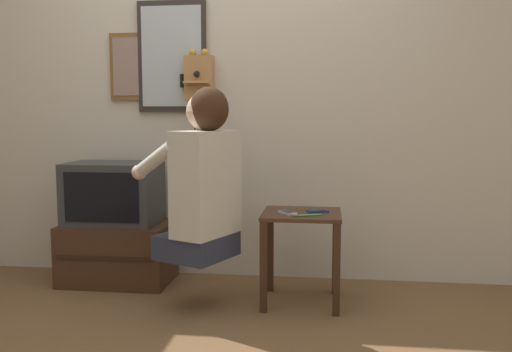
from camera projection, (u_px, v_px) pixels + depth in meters
ground_plane at (192, 332)px, 2.82m from camera, size 14.00×14.00×0.00m
wall_back at (228, 93)px, 3.73m from camera, size 6.80×0.05×2.55m
side_table at (302, 234)px, 3.23m from camera, size 0.46×0.44×0.55m
person at (203, 179)px, 3.08m from camera, size 0.62×0.57×0.98m
tv_stand at (118, 253)px, 3.66m from camera, size 0.72×0.45×0.40m
television at (113, 193)px, 3.62m from camera, size 0.60×0.41×0.41m
wall_phone_antique at (199, 78)px, 3.66m from camera, size 0.23×0.19×0.72m
framed_picture at (134, 67)px, 3.75m from camera, size 0.34×0.03×0.46m
wall_mirror at (172, 57)px, 3.71m from camera, size 0.48×0.03×0.75m
cell_phone_held at (287, 213)px, 3.17m from camera, size 0.12×0.14×0.01m
cell_phone_spare at (317, 211)px, 3.22m from camera, size 0.14×0.10×0.01m
toothbrush at (305, 215)px, 3.09m from camera, size 0.16×0.07×0.02m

